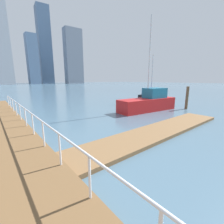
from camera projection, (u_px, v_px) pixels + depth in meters
The scene contains 9 objects.
ground_plane at pixel (56, 113), 14.17m from camera, with size 300.00×300.00×0.00m, color slate.
floating_dock at pixel (157, 132), 8.85m from camera, with size 12.36×2.00×0.18m, color olive.
boardwalk_railing at pixel (59, 140), 4.68m from camera, with size 0.06×28.68×1.08m.
dock_piling_2 at pixel (187, 98), 15.97m from camera, with size 0.28×0.28×2.38m, color brown.
moored_boat_1 at pixel (151, 96), 21.54m from camera, with size 5.49×2.66×6.44m.
moored_boat_3 at pixel (149, 102), 15.24m from camera, with size 6.57×2.45×8.74m.
skyline_tower_4 at pixel (33, 59), 108.01m from camera, with size 7.14×6.71×34.21m, color slate.
skyline_tower_5 at pixel (45, 46), 123.65m from camera, with size 9.45×10.18×59.37m, color slate.
skyline_tower_6 at pixel (73, 57), 124.49m from camera, with size 13.88×7.44×42.85m, color slate.
Camera 1 is at (-4.67, 5.95, 3.07)m, focal length 24.35 mm.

